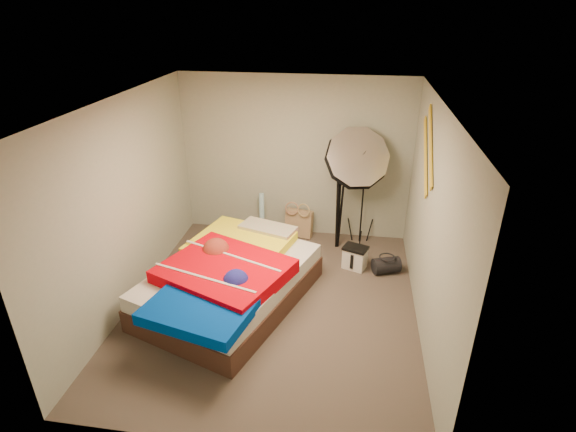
% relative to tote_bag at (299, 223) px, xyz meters
% --- Properties ---
extents(floor, '(4.00, 4.00, 0.00)m').
position_rel_tote_bag_xyz_m(floor, '(-0.09, -1.86, -0.22)').
color(floor, '#50463C').
rests_on(floor, ground).
extents(ceiling, '(4.00, 4.00, 0.00)m').
position_rel_tote_bag_xyz_m(ceiling, '(-0.09, -1.86, 2.28)').
color(ceiling, silver).
rests_on(ceiling, wall_back).
extents(wall_back, '(3.50, 0.00, 3.50)m').
position_rel_tote_bag_xyz_m(wall_back, '(-0.09, 0.14, 1.03)').
color(wall_back, '#999E8D').
rests_on(wall_back, floor).
extents(wall_front, '(3.50, 0.00, 3.50)m').
position_rel_tote_bag_xyz_m(wall_front, '(-0.09, -3.86, 1.03)').
color(wall_front, '#999E8D').
rests_on(wall_front, floor).
extents(wall_left, '(0.00, 4.00, 4.00)m').
position_rel_tote_bag_xyz_m(wall_left, '(-1.84, -1.86, 1.03)').
color(wall_left, '#999E8D').
rests_on(wall_left, floor).
extents(wall_right, '(0.00, 4.00, 4.00)m').
position_rel_tote_bag_xyz_m(wall_right, '(1.66, -1.86, 1.03)').
color(wall_right, '#999E8D').
rests_on(wall_right, floor).
extents(tote_bag, '(0.46, 0.27, 0.45)m').
position_rel_tote_bag_xyz_m(tote_bag, '(0.00, 0.00, 0.00)').
color(tote_bag, tan).
rests_on(tote_bag, floor).
extents(wrapping_roll, '(0.11, 0.21, 0.71)m').
position_rel_tote_bag_xyz_m(wrapping_roll, '(-0.58, -0.09, 0.14)').
color(wrapping_roll, '#4FAACA').
rests_on(wrapping_roll, floor).
extents(camera_case, '(0.36, 0.31, 0.30)m').
position_rel_tote_bag_xyz_m(camera_case, '(0.90, -0.84, -0.06)').
color(camera_case, silver).
rests_on(camera_case, floor).
extents(duffel_bag, '(0.42, 0.34, 0.23)m').
position_rel_tote_bag_xyz_m(duffel_bag, '(1.34, -0.91, -0.10)').
color(duffel_bag, black).
rests_on(duffel_bag, floor).
extents(wall_stripe_upper, '(0.02, 0.91, 0.78)m').
position_rel_tote_bag_xyz_m(wall_stripe_upper, '(1.64, -1.26, 1.73)').
color(wall_stripe_upper, gold).
rests_on(wall_stripe_upper, wall_right).
extents(wall_stripe_lower, '(0.02, 0.91, 0.78)m').
position_rel_tote_bag_xyz_m(wall_stripe_lower, '(1.64, -1.01, 1.53)').
color(wall_stripe_lower, gold).
rests_on(wall_stripe_lower, wall_right).
extents(bed, '(2.17, 2.68, 0.64)m').
position_rel_tote_bag_xyz_m(bed, '(-0.62, -1.87, 0.11)').
color(bed, '#452920').
rests_on(bed, floor).
extents(photo_umbrella, '(1.08, 0.78, 1.95)m').
position_rel_tote_bag_xyz_m(photo_umbrella, '(0.84, -0.20, 1.18)').
color(photo_umbrella, black).
rests_on(photo_umbrella, floor).
extents(camera_tripod, '(0.08, 0.08, 1.32)m').
position_rel_tote_bag_xyz_m(camera_tripod, '(0.63, -0.27, 0.54)').
color(camera_tripod, black).
rests_on(camera_tripod, floor).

